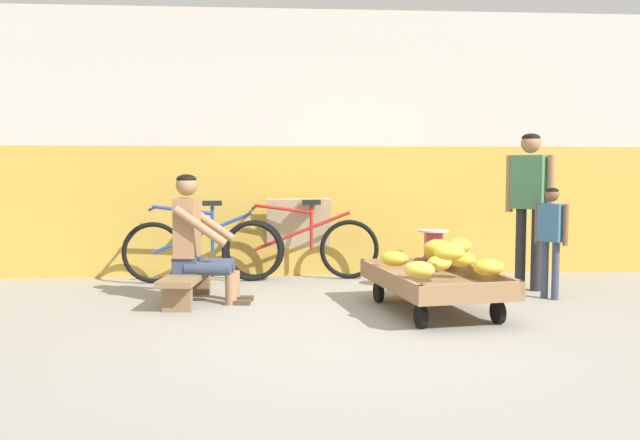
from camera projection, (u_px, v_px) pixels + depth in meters
The scene contains 14 objects.
ground_plane at pixel (367, 339), 4.66m from camera, with size 80.00×80.00×0.00m, color gray.
back_wall at pixel (330, 145), 7.50m from camera, with size 16.00×0.30×2.92m.
banana_cart at pixel (434, 283), 5.53m from camera, with size 1.06×1.55×0.36m.
banana_pile at pixel (443, 257), 5.52m from camera, with size 0.91×1.28×0.26m.
low_bench at pixel (188, 280), 5.94m from camera, with size 0.42×1.13×0.27m.
vendor_seated at pixel (197, 239), 5.91m from camera, with size 0.71×0.53×1.14m.
plastic_crate at pixel (433, 275), 6.53m from camera, with size 0.36×0.28×0.30m.
weighing_scale at pixel (433, 244), 6.51m from camera, with size 0.30×0.30×0.29m.
bicycle_near_left at pixel (203, 249), 6.98m from camera, with size 1.66×0.48×0.86m.
bicycle_far_left at pixel (302, 246), 7.19m from camera, with size 1.66×0.48×0.86m.
sign_board at pixel (298, 237), 7.38m from camera, with size 0.70×0.28×0.87m.
customer_adult at pixel (530, 193), 6.50m from camera, with size 0.37×0.37×1.53m.
customer_child at pixel (551, 230), 6.06m from camera, with size 0.23×0.27×1.02m.
shopping_bag at pixel (430, 287), 6.06m from camera, with size 0.18×0.12×0.24m, color #D13D4C.
Camera 1 is at (-0.66, -4.54, 1.19)m, focal length 37.49 mm.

